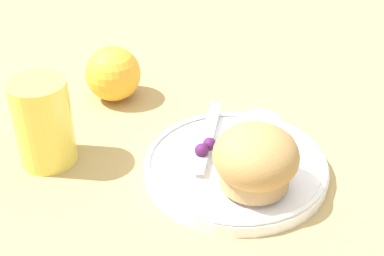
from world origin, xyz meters
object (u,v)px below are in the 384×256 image
Objects in this scene: muffin at (256,160)px; orange_fruit at (113,74)px; juice_glass at (43,123)px; butter_knife at (208,135)px.

orange_fruit is at bearing 78.00° from muffin.
muffin is 0.86× the size of juice_glass.
orange_fruit is at bearing 55.91° from butter_knife.
juice_glass is (-0.14, 0.14, 0.03)m from butter_knife.
juice_glass is (-0.10, 0.24, 0.00)m from muffin.
muffin is at bearing -102.00° from orange_fruit.
orange_fruit reaches higher than butter_knife.
orange_fruit is 0.73× the size of juice_glass.
butter_knife is 1.80× the size of orange_fruit.
muffin is 0.66× the size of butter_knife.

